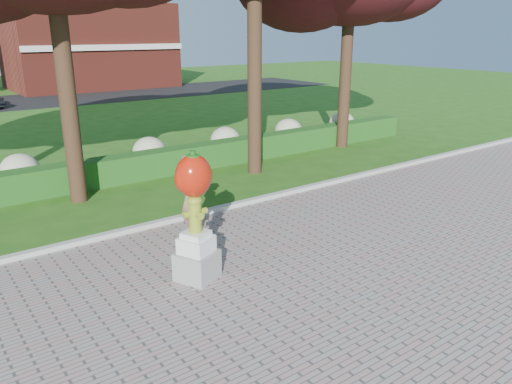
% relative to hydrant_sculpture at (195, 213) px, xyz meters
% --- Properties ---
extents(ground, '(100.00, 100.00, 0.00)m').
position_rel_hydrant_sculpture_xyz_m(ground, '(1.68, -0.18, -1.31)').
color(ground, '#255515').
rests_on(ground, ground).
extents(walkway, '(40.00, 14.00, 0.04)m').
position_rel_hydrant_sculpture_xyz_m(walkway, '(1.68, -4.18, -1.29)').
color(walkway, gray).
rests_on(walkway, ground).
extents(curb, '(40.00, 0.18, 0.15)m').
position_rel_hydrant_sculpture_xyz_m(curb, '(1.68, 2.82, -1.23)').
color(curb, '#ADADA5').
rests_on(curb, ground).
extents(lawn_hedge, '(24.00, 0.70, 0.80)m').
position_rel_hydrant_sculpture_xyz_m(lawn_hedge, '(1.68, 6.82, -0.91)').
color(lawn_hedge, '#1B4A15').
rests_on(lawn_hedge, ground).
extents(hydrangea_row, '(20.10, 1.10, 0.99)m').
position_rel_hydrant_sculpture_xyz_m(hydrangea_row, '(2.25, 7.82, -0.76)').
color(hydrangea_row, '#A7AA81').
rests_on(hydrangea_row, ground).
extents(street, '(50.00, 8.00, 0.02)m').
position_rel_hydrant_sculpture_xyz_m(street, '(1.68, 27.82, -1.30)').
color(street, black).
rests_on(street, ground).
extents(building_right, '(12.00, 8.00, 6.40)m').
position_rel_hydrant_sculpture_xyz_m(building_right, '(9.68, 33.82, 1.89)').
color(building_right, maroon).
rests_on(building_right, ground).
extents(hydrant_sculpture, '(0.86, 0.86, 2.40)m').
position_rel_hydrant_sculpture_xyz_m(hydrant_sculpture, '(0.00, 0.00, 0.00)').
color(hydrant_sculpture, gray).
rests_on(hydrant_sculpture, walkway).
extents(woman, '(0.53, 0.73, 1.86)m').
position_rel_hydrant_sculpture_xyz_m(woman, '(0.89, 1.73, -0.34)').
color(woman, tan).
rests_on(woman, walkway).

